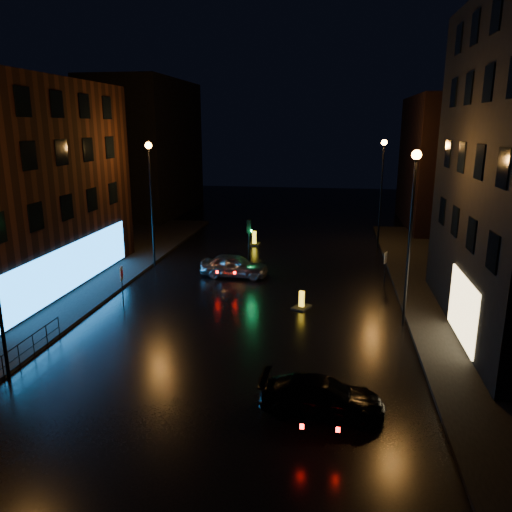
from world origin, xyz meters
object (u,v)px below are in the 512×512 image
(traffic_signal, at_px, (249,263))
(road_sign_left, at_px, (122,277))
(bollard_near, at_px, (302,304))
(road_sign_right, at_px, (385,261))
(dark_sedan, at_px, (322,396))
(bollard_far, at_px, (254,242))
(silver_hatchback, at_px, (234,266))

(traffic_signal, xyz_separation_m, road_sign_left, (-5.56, -7.68, 1.13))
(bollard_near, bearing_deg, road_sign_right, 69.33)
(dark_sedan, distance_m, road_sign_right, 14.97)
(road_sign_right, bearing_deg, dark_sedan, 98.48)
(road_sign_right, bearing_deg, road_sign_left, 43.85)
(dark_sedan, xyz_separation_m, bollard_far, (-6.10, 23.72, -0.36))
(silver_hatchback, xyz_separation_m, bollard_near, (4.64, -5.03, -0.52))
(dark_sedan, height_order, bollard_near, dark_sedan)
(road_sign_left, distance_m, road_sign_right, 15.35)
(bollard_near, bearing_deg, bollard_far, 133.22)
(bollard_near, height_order, road_sign_left, road_sign_left)
(dark_sedan, relative_size, road_sign_left, 1.93)
(traffic_signal, xyz_separation_m, bollard_far, (-0.83, 7.34, -0.26))
(dark_sedan, distance_m, bollard_near, 9.96)
(dark_sedan, height_order, bollard_far, dark_sedan)
(silver_hatchback, distance_m, bollard_near, 6.86)
(dark_sedan, height_order, road_sign_left, road_sign_left)
(dark_sedan, bearing_deg, traffic_signal, 20.38)
(traffic_signal, relative_size, bollard_far, 2.65)
(traffic_signal, xyz_separation_m, road_sign_right, (8.63, -1.83, 1.05))
(traffic_signal, distance_m, road_sign_right, 8.88)
(road_sign_right, bearing_deg, bollard_far, -22.66)
(bollard_far, relative_size, road_sign_right, 0.63)
(road_sign_right, bearing_deg, bollard_near, 66.52)
(road_sign_left, bearing_deg, dark_sedan, -49.67)
(silver_hatchback, height_order, bollard_near, silver_hatchback)
(road_sign_left, height_order, road_sign_right, road_sign_left)
(bollard_near, distance_m, road_sign_right, 6.78)
(traffic_signal, distance_m, silver_hatchback, 1.67)
(silver_hatchback, relative_size, bollard_far, 3.29)
(road_sign_left, bearing_deg, road_sign_right, 11.52)
(traffic_signal, relative_size, road_sign_right, 1.67)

